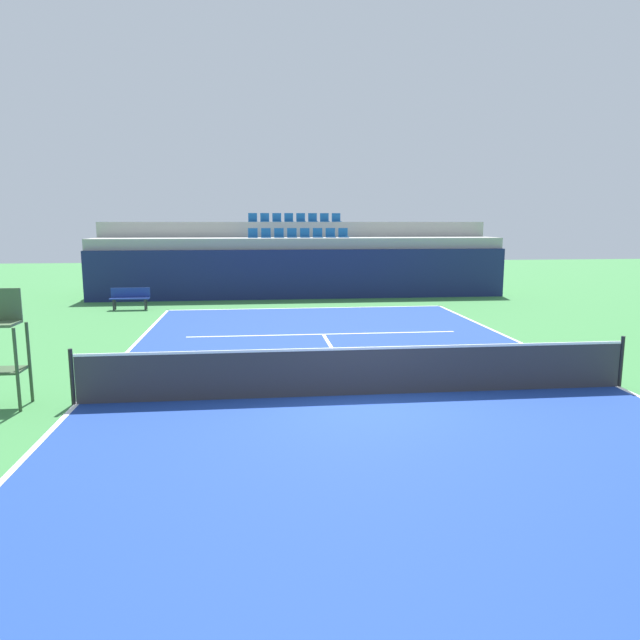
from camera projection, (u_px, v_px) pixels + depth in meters
The scene contains 15 objects.
ground_plane at pixel (361, 395), 11.67m from camera, with size 80.00×80.00×0.00m, color #387A3D.
court_surface at pixel (361, 395), 11.67m from camera, with size 11.00×24.00×0.01m, color navy.
baseline_far at pixel (307, 308), 23.38m from camera, with size 11.00×0.10×0.00m, color white.
sideline_left at pixel (77, 404), 11.07m from camera, with size 0.10×24.00×0.00m, color white.
sideline_right at pixel (617, 386), 12.26m from camera, with size 0.10×24.00×0.00m, color white.
service_line_far at pixel (323, 334), 17.94m from camera, with size 8.26×0.10×0.00m, color white.
centre_service_line at pixel (338, 358), 14.80m from camera, with size 0.10×6.40×0.00m, color white.
back_wall at pixel (301, 274), 26.06m from camera, with size 18.70×0.30×2.20m, color navy.
stands_tier_lower at pixel (299, 267), 27.34m from camera, with size 18.70×2.40×2.69m, color #9E9E99.
stands_tier_upper at pixel (295, 256), 29.63m from camera, with size 18.70×2.40×3.41m, color #9E9E99.
seating_row_lower at pixel (298, 235), 27.19m from camera, with size 4.66×0.44×0.44m.
seating_row_upper at pixel (295, 219), 29.43m from camera, with size 4.66×0.44×0.44m.
tennis_net at pixel (361, 370), 11.58m from camera, with size 11.08×0.08×1.07m.
umpire_chair at pixel (3, 344), 10.79m from camera, with size 0.76×0.66×2.20m.
player_bench at pixel (130, 297), 22.99m from camera, with size 1.50×0.40×0.85m.
Camera 1 is at (-2.05, -11.10, 3.41)m, focal length 32.88 mm.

